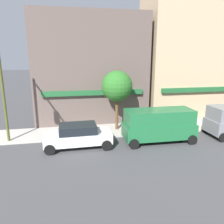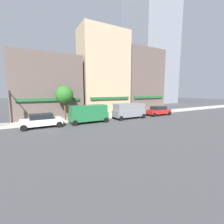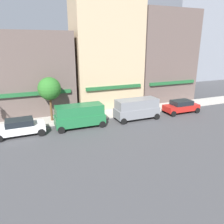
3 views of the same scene
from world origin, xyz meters
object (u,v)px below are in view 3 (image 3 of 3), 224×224
object	(u,v)px
sedan_white	(20,127)
street_tree	(49,89)
van_grey	(137,108)
pedestrian_white_shirt	(134,105)
sedan_red	(181,106)
pedestrian_green_top	(93,107)
van_green	(80,115)

from	to	relation	value
sedan_white	street_tree	bearing A→B (deg)	39.68
van_grey	pedestrian_white_shirt	bearing A→B (deg)	68.15
sedan_red	pedestrian_green_top	bearing A→B (deg)	164.52
sedan_white	street_tree	distance (m)	5.13
van_green	pedestrian_white_shirt	distance (m)	7.75
van_grey	street_tree	size ratio (longest dim) A/B	1.05
van_green	pedestrian_green_top	size ratio (longest dim) A/B	2.83
van_green	pedestrian_white_shirt	xyz separation A→B (m)	(7.43, 2.18, -0.21)
sedan_white	pedestrian_green_top	size ratio (longest dim) A/B	2.51
sedan_white	sedan_red	size ratio (longest dim) A/B	1.01
pedestrian_white_shirt	street_tree	size ratio (longest dim) A/B	0.37
pedestrian_green_top	street_tree	size ratio (longest dim) A/B	0.37
sedan_white	pedestrian_white_shirt	bearing A→B (deg)	8.27
van_green	sedan_white	bearing A→B (deg)	-179.51
van_green	van_grey	distance (m)	6.58
sedan_white	pedestrian_white_shirt	distance (m)	13.31
sedan_white	pedestrian_green_top	distance (m)	8.55
pedestrian_green_top	street_tree	world-z (taller)	street_tree
van_green	pedestrian_white_shirt	size ratio (longest dim) A/B	2.83
van_green	sedan_red	bearing A→B (deg)	0.49
pedestrian_white_shirt	sedan_white	bearing A→B (deg)	91.28
van_grey	sedan_white	bearing A→B (deg)	179.52
van_green	sedan_red	distance (m)	12.83
pedestrian_white_shirt	van_green	bearing A→B (deg)	98.21
van_green	van_grey	world-z (taller)	same
van_grey	pedestrian_white_shirt	xyz separation A→B (m)	(0.85, 2.18, -0.21)
sedan_red	pedestrian_green_top	world-z (taller)	pedestrian_green_top
sedan_white	street_tree	size ratio (longest dim) A/B	0.93
van_grey	street_tree	distance (m)	9.75
van_grey	pedestrian_white_shirt	size ratio (longest dim) A/B	2.83
sedan_white	pedestrian_green_top	bearing A→B (deg)	19.09
sedan_white	sedan_red	distance (m)	18.51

